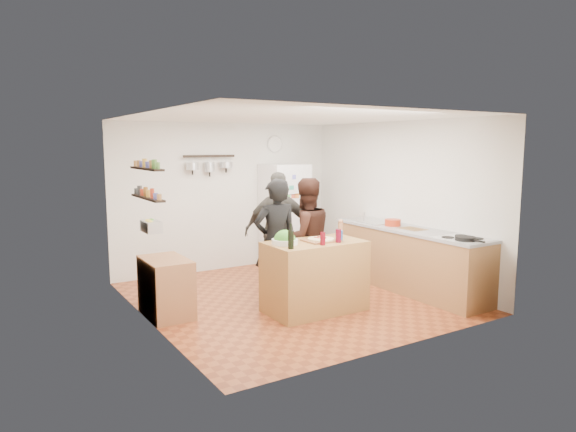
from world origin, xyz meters
TOP-DOWN VIEW (x-y plane):
  - room_shell at (0.00, 0.39)m, footprint 4.20×4.20m
  - prep_island at (-0.05, -0.63)m, footprint 1.25×0.72m
  - pizza_board at (0.03, -0.65)m, footprint 0.42×0.34m
  - pizza at (0.03, -0.65)m, footprint 0.34×0.34m
  - salad_bowl at (-0.47, -0.58)m, footprint 0.33×0.33m
  - wine_bottle at (-0.55, -0.85)m, footprint 0.07×0.07m
  - wine_glass_near at (-0.10, -0.87)m, footprint 0.07×0.07m
  - wine_glass_far at (0.17, -0.83)m, footprint 0.07×0.07m
  - pepper_mill at (0.40, -0.58)m, footprint 0.06×0.06m
  - salt_canister at (0.25, -0.75)m, footprint 0.08×0.08m
  - person_left at (-0.32, -0.10)m, footprint 0.66×0.48m
  - person_center at (0.19, -0.06)m, footprint 0.89×0.73m
  - person_back at (0.09, 0.48)m, footprint 1.10×0.87m
  - counter_run at (1.70, -0.55)m, footprint 0.63×2.63m
  - stove_top at (1.70, -1.50)m, footprint 0.60×0.62m
  - skillet at (1.60, -1.63)m, footprint 0.26×0.26m
  - sink at (1.70, 0.30)m, footprint 0.50×0.80m
  - cutting_board at (1.70, -0.60)m, footprint 0.30×0.40m
  - red_bowl at (1.65, -0.24)m, footprint 0.24×0.24m
  - fridge at (0.95, 1.75)m, footprint 0.70×0.68m
  - wall_clock at (0.95, 2.08)m, footprint 0.30×0.03m
  - spice_shelf_lower at (-1.93, 0.20)m, footprint 0.12×1.00m
  - spice_shelf_upper at (-1.93, 0.20)m, footprint 0.12×1.00m
  - produce_basket at (-1.90, 0.20)m, footprint 0.18×0.35m
  - side_table at (-1.74, 0.19)m, footprint 0.50×0.80m
  - pot_rack at (-0.35, 2.00)m, footprint 0.90×0.04m

SIDE VIEW (x-z plane):
  - side_table at x=-1.74m, z-range 0.00..0.73m
  - counter_run at x=1.70m, z-range 0.00..0.90m
  - prep_island at x=-0.05m, z-range 0.00..0.91m
  - person_center at x=0.19m, z-range 0.00..1.68m
  - person_left at x=-0.32m, z-range 0.00..1.70m
  - person_back at x=0.09m, z-range 0.00..1.74m
  - fridge at x=0.95m, z-range 0.00..1.80m
  - stove_top at x=1.70m, z-range 0.90..0.92m
  - cutting_board at x=1.70m, z-range 0.90..0.92m
  - sink at x=1.70m, z-range 0.90..0.93m
  - pizza_board at x=0.03m, z-range 0.91..0.93m
  - pizza at x=0.03m, z-range 0.93..0.95m
  - salad_bowl at x=-0.47m, z-range 0.91..0.98m
  - skillet at x=1.60m, z-range 0.92..0.97m
  - red_bowl at x=1.65m, z-range 0.92..1.02m
  - salt_canister at x=0.25m, z-range 0.91..1.05m
  - wine_glass_near at x=-0.10m, z-range 0.91..1.07m
  - wine_glass_far at x=0.17m, z-range 0.91..1.08m
  - pepper_mill at x=0.40m, z-range 0.91..1.11m
  - wine_bottle at x=-0.55m, z-range 0.91..1.13m
  - produce_basket at x=-1.90m, z-range 1.08..1.22m
  - room_shell at x=0.00m, z-range -0.85..3.35m
  - spice_shelf_lower at x=-1.93m, z-range 1.49..1.51m
  - spice_shelf_upper at x=-1.93m, z-range 1.84..1.86m
  - pot_rack at x=-0.35m, z-range 1.93..1.97m
  - wall_clock at x=0.95m, z-range 2.00..2.30m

